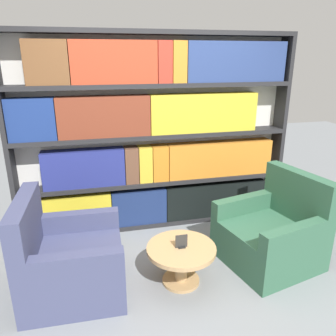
{
  "coord_description": "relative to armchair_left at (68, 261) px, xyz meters",
  "views": [
    {
      "loc": [
        -0.74,
        -2.44,
        2.07
      ],
      "look_at": [
        -0.01,
        0.64,
        0.98
      ],
      "focal_mm": 35.0,
      "sensor_mm": 36.0,
      "label": 1
    }
  ],
  "objects": [
    {
      "name": "ground_plane",
      "position": [
        1.04,
        -0.23,
        -0.31
      ],
      "size": [
        14.0,
        14.0,
        0.0
      ],
      "primitive_type": "plane",
      "color": "gray"
    },
    {
      "name": "bookshelf",
      "position": [
        1.03,
        1.12,
        0.84
      ],
      "size": [
        3.33,
        0.3,
        2.34
      ],
      "color": "silver",
      "rests_on": "ground_plane"
    },
    {
      "name": "armchair_left",
      "position": [
        0.0,
        0.0,
        0.0
      ],
      "size": [
        0.89,
        0.89,
        0.94
      ],
      "rotation": [
        0.0,
        0.0,
        1.54
      ],
      "color": "#42476B",
      "rests_on": "ground_plane"
    },
    {
      "name": "armchair_right",
      "position": [
        2.06,
        0.01,
        0.0
      ],
      "size": [
        1.05,
        1.04,
        0.94
      ],
      "rotation": [
        0.0,
        0.0,
        -1.34
      ],
      "color": "#336047",
      "rests_on": "ground_plane"
    },
    {
      "name": "coffee_table",
      "position": [
        1.03,
        -0.13,
        -0.03
      ],
      "size": [
        0.65,
        0.65,
        0.38
      ],
      "color": "tan",
      "rests_on": "ground_plane"
    },
    {
      "name": "table_sign",
      "position": [
        1.03,
        -0.13,
        0.13
      ],
      "size": [
        0.11,
        0.06,
        0.13
      ],
      "color": "black",
      "rests_on": "coffee_table"
    }
  ]
}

